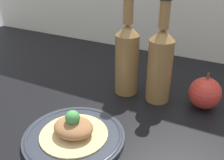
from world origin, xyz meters
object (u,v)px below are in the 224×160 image
Objects in this scene: cider_bottle_left at (127,57)px; cider_bottle_right at (160,63)px; plated_food at (73,128)px; apple at (205,93)px; plate at (74,137)px.

cider_bottle_right is (9.75, 0.00, 0.00)cm from cider_bottle_left.
plated_food is at bearing -113.69° from cider_bottle_right.
cider_bottle_left reaches higher than apple.
cider_bottle_left is 23.43cm from apple.
apple is (12.52, 1.80, -7.06)cm from cider_bottle_right.
plate is at bearing -93.33° from cider_bottle_left.
apple reaches higher than plated_food.
plated_food is at bearing -93.33° from cider_bottle_left.
cider_bottle_left and cider_bottle_right have the same top height.
plate is 27.78cm from cider_bottle_left.
cider_bottle_left is 1.00× the size of cider_bottle_right.
cider_bottle_right is 2.82× the size of apple.
cider_bottle_right is (11.25, 25.64, 10.61)cm from plate.
cider_bottle_left is at bearing -175.37° from apple.
plated_food is at bearing 93.58° from plate.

